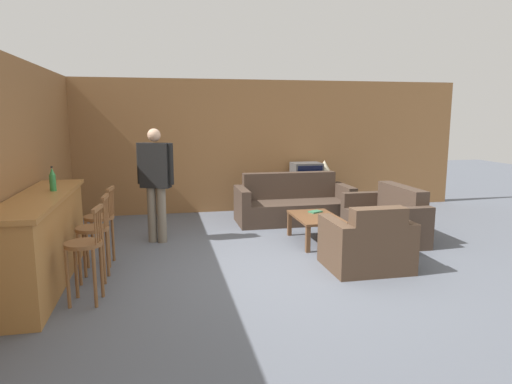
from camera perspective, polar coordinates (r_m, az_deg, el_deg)
The scene contains 17 objects.
ground_plane at distance 5.87m, azimuth 3.61°, elevation -9.49°, with size 24.00×24.00×0.00m, color #565B66.
wall_back at distance 9.12m, azimuth -2.40°, elevation 5.73°, with size 9.40×0.08×2.60m.
wall_left at distance 6.90m, azimuth -25.84°, elevation 3.51°, with size 0.08×8.64×2.60m.
bar_counter at distance 5.70m, azimuth -25.09°, elevation -5.48°, with size 0.55×2.54×1.04m.
bar_chair_near at distance 4.99m, azimuth -20.57°, elevation -6.98°, with size 0.42×0.42×1.01m.
bar_chair_mid at distance 5.61m, azimuth -19.59°, elevation -5.12°, with size 0.40×0.40×1.01m.
bar_chair_far at distance 6.18m, azimuth -18.87°, elevation -3.73°, with size 0.41×0.41×1.01m.
couch_far at distance 8.32m, azimuth 4.63°, elevation -1.62°, with size 2.06×0.88×0.86m.
armchair_near at distance 5.91m, azimuth 13.74°, elevation -6.55°, with size 0.98×0.84×0.84m.
loveseat_right at distance 7.43m, azimuth 15.97°, elevation -3.38°, with size 0.81×1.49×0.83m.
coffee_table at distance 6.97m, azimuth 7.51°, elevation -3.45°, with size 0.64×1.02×0.41m.
tv_unit at distance 9.19m, azimuth 6.26°, elevation -0.83°, with size 1.04×0.50×0.52m.
tv at distance 9.11m, azimuth 6.32°, elevation 2.21°, with size 0.57×0.47×0.46m.
bottle at distance 5.84m, azimuth -24.08°, elevation 1.40°, with size 0.07×0.07×0.29m.
book_on_table at distance 7.21m, azimuth 7.43°, elevation -2.45°, with size 0.23×0.20×0.02m.
table_lamp at distance 9.22m, azimuth 8.54°, elevation 3.13°, with size 0.26×0.26×0.50m.
person_by_window at distance 6.98m, azimuth -12.44°, elevation 1.63°, with size 0.54×0.34×1.72m.
Camera 1 is at (-1.49, -5.34, 1.92)m, focal length 32.00 mm.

